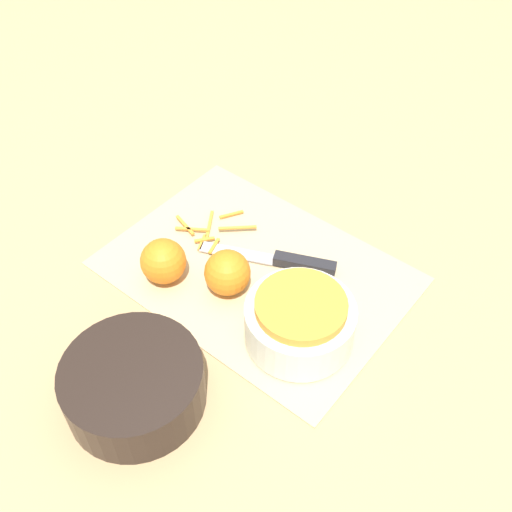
{
  "coord_description": "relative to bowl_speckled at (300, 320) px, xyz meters",
  "views": [
    {
      "loc": [
        -0.4,
        0.49,
        0.7
      ],
      "look_at": [
        0.0,
        0.0,
        0.04
      ],
      "focal_mm": 42.0,
      "sensor_mm": 36.0,
      "label": 1
    }
  ],
  "objects": [
    {
      "name": "peel_pile",
      "position": [
        0.24,
        -0.08,
        -0.03
      ],
      "size": [
        0.13,
        0.12,
        0.01
      ],
      "color": "#F19D34",
      "rests_on": "cutting_board"
    },
    {
      "name": "orange_right",
      "position": [
        0.14,
        -0.01,
        -0.0
      ],
      "size": [
        0.07,
        0.07,
        0.07
      ],
      "color": "orange",
      "rests_on": "cutting_board"
    },
    {
      "name": "orange_left",
      "position": [
        0.23,
        0.04,
        -0.0
      ],
      "size": [
        0.07,
        0.07,
        0.07
      ],
      "color": "orange",
      "rests_on": "cutting_board"
    },
    {
      "name": "knife",
      "position": [
        0.09,
        -0.1,
        -0.03
      ],
      "size": [
        0.21,
        0.11,
        0.02
      ],
      "rotation": [
        0.0,
        0.0,
        0.42
      ],
      "color": "#232328",
      "rests_on": "cutting_board"
    },
    {
      "name": "cutting_board",
      "position": [
        0.13,
        -0.06,
        -0.04
      ],
      "size": [
        0.45,
        0.32,
        0.01
      ],
      "color": "#CCB284",
      "rests_on": "ground_plane"
    },
    {
      "name": "ground_plane",
      "position": [
        0.13,
        -0.06,
        -0.04
      ],
      "size": [
        4.0,
        4.0,
        0.0
      ],
      "primitive_type": "plane",
      "color": "tan"
    },
    {
      "name": "bowl_dark",
      "position": [
        0.11,
        0.21,
        -0.01
      ],
      "size": [
        0.18,
        0.18,
        0.07
      ],
      "color": "black",
      "rests_on": "ground_plane"
    },
    {
      "name": "bowl_speckled",
      "position": [
        0.0,
        0.0,
        0.0
      ],
      "size": [
        0.15,
        0.15,
        0.08
      ],
      "color": "silver",
      "rests_on": "cutting_board"
    }
  ]
}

